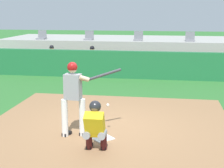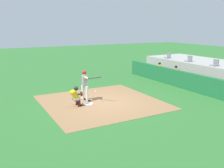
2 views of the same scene
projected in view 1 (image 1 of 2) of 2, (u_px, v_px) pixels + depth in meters
name	position (u px, v px, depth m)	size (l,w,h in m)	color
ground_plane	(108.00, 128.00, 8.80)	(80.00, 80.00, 0.00)	#2D6B2D
dirt_infield	(108.00, 127.00, 8.80)	(6.40, 6.40, 0.01)	#936B47
home_plate	(102.00, 138.00, 8.02)	(0.44, 0.44, 0.02)	white
batter_at_plate	(74.00, 94.00, 7.99)	(1.36, 0.70, 1.80)	silver
catcher_crouched	(95.00, 124.00, 7.21)	(0.49, 1.48, 1.13)	gray
dugout_wall	(133.00, 65.00, 14.94)	(13.00, 0.30, 1.20)	#1E6638
dugout_bench	(135.00, 69.00, 15.99)	(11.80, 0.44, 0.45)	olive
dugout_player_0	(51.00, 58.00, 16.35)	(0.49, 0.70, 1.30)	#939399
dugout_player_1	(92.00, 59.00, 16.05)	(0.49, 0.70, 1.30)	#939399
stands_platform	(140.00, 51.00, 19.16)	(15.00, 4.40, 1.40)	#9E9E99
stadium_seat_0	(42.00, 37.00, 18.31)	(0.46, 0.46, 0.48)	slate
stadium_seat_1	(89.00, 37.00, 17.91)	(0.46, 0.46, 0.48)	slate
stadium_seat_2	(138.00, 38.00, 17.52)	(0.46, 0.46, 0.48)	slate
stadium_seat_3	(190.00, 39.00, 17.12)	(0.46, 0.46, 0.48)	slate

